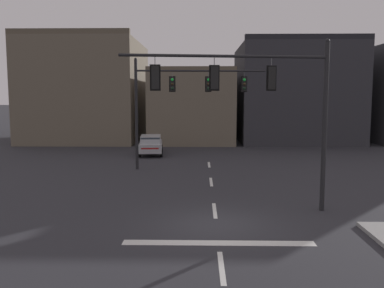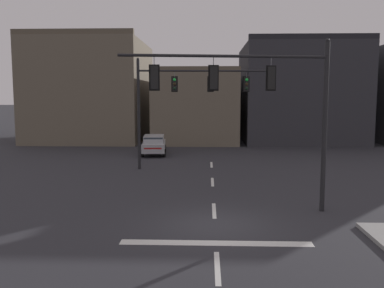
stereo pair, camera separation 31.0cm
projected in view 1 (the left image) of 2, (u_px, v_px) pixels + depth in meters
name	position (u px, v px, depth m)	size (l,w,h in m)	color
ground_plane	(216.00, 225.00, 16.06)	(400.00, 400.00, 0.00)	#2B2B30
stop_bar_paint	(219.00, 243.00, 14.07)	(6.40, 0.50, 0.01)	silver
lane_centreline	(215.00, 210.00, 18.04)	(0.16, 26.40, 0.01)	silver
signal_mast_near_side	(262.00, 94.00, 17.19)	(8.46, 1.38, 7.19)	black
signal_mast_far_side	(178.00, 94.00, 27.70)	(8.58, 0.72, 7.30)	black
car_lot_nearside	(151.00, 144.00, 34.91)	(2.21, 4.57, 1.61)	#9EA0A5
building_row	(228.00, 96.00, 45.91)	(45.04, 13.77, 11.07)	#665B4C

